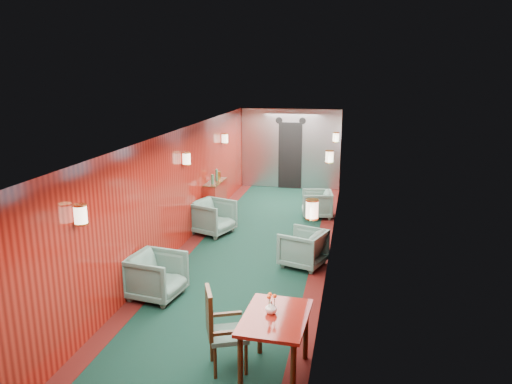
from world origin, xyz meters
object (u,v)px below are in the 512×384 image
armchair_right_near (303,248)px  armchair_right_far (317,204)px  side_chair (220,326)px  dining_table (275,326)px  credenza (215,200)px  armchair_left_far (213,217)px  armchair_left_near (156,276)px

armchair_right_near → armchair_right_far: 3.18m
side_chair → armchair_right_near: (0.63, 3.46, -0.23)m
dining_table → armchair_right_near: size_ratio=1.44×
side_chair → dining_table: bearing=-25.1°
credenza → armchair_left_far: credenza is taller
armchair_left_far → armchair_right_near: size_ratio=1.08×
armchair_left_near → armchair_right_far: size_ratio=1.10×
credenza → armchair_right_near: credenza is taller
side_chair → armchair_right_near: 3.52m
armchair_left_near → armchair_right_near: armchair_left_near is taller
side_chair → armchair_right_far: 6.67m
dining_table → armchair_right_far: (-0.04, 6.66, -0.33)m
side_chair → armchair_left_far: side_chair is taller
dining_table → armchair_left_near: size_ratio=1.37×
credenza → armchair_left_far: size_ratio=1.49×
armchair_right_near → armchair_left_near: bearing=-31.5°
credenza → armchair_left_near: 4.29m
armchair_left_near → armchair_left_far: 3.23m
side_chair → credenza: 6.23m
armchair_right_near → armchair_right_far: size_ratio=1.05×
side_chair → armchair_left_far: size_ratio=1.28×
armchair_left_far → credenza: bearing=33.4°
side_chair → armchair_right_far: size_ratio=1.45×
dining_table → side_chair: size_ratio=1.04×
armchair_right_near → armchair_right_far: bearing=-161.0°
dining_table → side_chair: (-0.68, 0.03, -0.09)m
armchair_right_far → armchair_right_near: bearing=-8.5°
armchair_left_far → armchair_right_near: 2.60m
side_chair → armchair_left_near: side_chair is taller
side_chair → armchair_right_near: size_ratio=1.39×
credenza → armchair_right_far: bearing=15.3°
armchair_left_far → armchair_right_near: bearing=-104.0°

